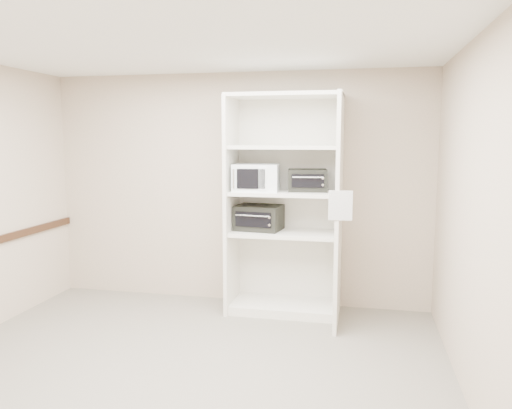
% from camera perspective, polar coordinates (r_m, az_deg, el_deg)
% --- Properties ---
extents(floor, '(4.50, 4.00, 0.01)m').
position_cam_1_polar(floor, '(4.41, -8.87, -18.66)').
color(floor, '#6A6459').
rests_on(floor, ground).
extents(ceiling, '(4.50, 4.00, 0.01)m').
position_cam_1_polar(ceiling, '(4.03, -9.69, 18.26)').
color(ceiling, white).
extents(wall_back, '(4.50, 0.02, 2.70)m').
position_cam_1_polar(wall_back, '(5.90, -2.23, 1.78)').
color(wall_back, tan).
rests_on(wall_back, ground).
extents(wall_right, '(0.02, 4.00, 2.70)m').
position_cam_1_polar(wall_right, '(3.82, 24.03, -2.03)').
color(wall_right, tan).
rests_on(wall_right, ground).
extents(shelving_unit, '(1.24, 0.92, 2.42)m').
position_cam_1_polar(shelving_unit, '(5.51, 3.75, -0.94)').
color(shelving_unit, silver).
rests_on(shelving_unit, floor).
extents(microwave, '(0.52, 0.41, 0.30)m').
position_cam_1_polar(microwave, '(5.48, 0.03, 3.10)').
color(microwave, white).
rests_on(microwave, shelving_unit).
extents(toaster_oven_upper, '(0.46, 0.37, 0.24)m').
position_cam_1_polar(toaster_oven_upper, '(5.49, 5.89, 2.78)').
color(toaster_oven_upper, black).
rests_on(toaster_oven_upper, shelving_unit).
extents(toaster_oven_lower, '(0.54, 0.44, 0.28)m').
position_cam_1_polar(toaster_oven_lower, '(5.62, 0.33, -1.50)').
color(toaster_oven_lower, black).
rests_on(toaster_oven_lower, shelving_unit).
extents(paper_sign, '(0.22, 0.02, 0.28)m').
position_cam_1_polar(paper_sign, '(4.81, 9.63, -0.12)').
color(paper_sign, white).
rests_on(paper_sign, shelving_unit).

